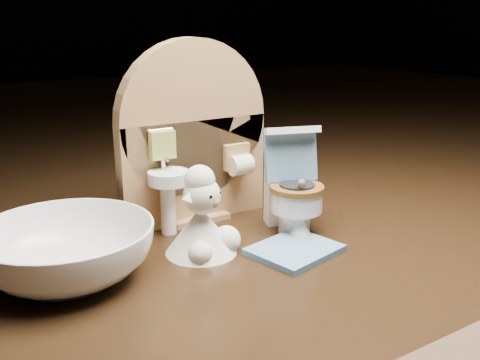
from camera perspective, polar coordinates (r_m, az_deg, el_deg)
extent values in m
cube|color=#332312|center=(0.43, -0.51, -12.93)|extent=(2.50, 2.50, 0.10)
cube|color=#A47748|center=(0.45, -4.92, 1.05)|extent=(0.13, 0.02, 0.09)
cylinder|color=#A47748|center=(0.44, -5.06, 6.47)|extent=(0.13, 0.02, 0.13)
cube|color=#A47748|center=(0.46, -4.80, -3.80)|extent=(0.05, 0.04, 0.01)
cylinder|color=white|center=(0.43, -7.67, -2.87)|extent=(0.01, 0.01, 0.04)
cylinder|color=white|center=(0.42, -7.63, 0.26)|extent=(0.03, 0.03, 0.01)
cylinder|color=silver|center=(0.42, -8.20, 1.86)|extent=(0.00, 0.00, 0.01)
cube|color=#A3AA48|center=(0.42, -8.28, 3.72)|extent=(0.02, 0.01, 0.02)
cube|color=#A47748|center=(0.45, -0.34, 2.51)|extent=(0.02, 0.01, 0.02)
cylinder|color=beige|center=(0.45, 0.06, 1.62)|extent=(0.02, 0.02, 0.02)
cylinder|color=white|center=(0.43, 5.83, -4.32)|extent=(0.03, 0.03, 0.02)
cylinder|color=white|center=(0.42, 6.05, -2.18)|extent=(0.04, 0.04, 0.02)
cylinder|color=brown|center=(0.42, 6.09, -0.88)|extent=(0.04, 0.04, 0.00)
cube|color=white|center=(0.45, 4.94, -1.42)|extent=(0.04, 0.03, 0.05)
cube|color=#577E9E|center=(0.43, 5.39, 2.71)|extent=(0.04, 0.03, 0.04)
cube|color=white|center=(0.42, 5.66, 5.31)|extent=(0.04, 0.02, 0.01)
cylinder|color=#BFCC4D|center=(0.44, 6.22, 2.62)|extent=(0.01, 0.01, 0.01)
cube|color=#577E9E|center=(0.40, 5.84, -7.43)|extent=(0.07, 0.06, 0.00)
cone|color=white|center=(0.42, 6.45, -4.82)|extent=(0.02, 0.02, 0.02)
cylinder|color=#59595B|center=(0.41, 6.54, -2.17)|extent=(0.00, 0.00, 0.03)
sphere|color=#59595B|center=(0.41, 6.60, -0.34)|extent=(0.01, 0.01, 0.01)
cone|color=white|center=(0.39, -4.20, -5.32)|extent=(0.05, 0.05, 0.04)
sphere|color=white|center=(0.39, -1.45, -6.39)|extent=(0.02, 0.02, 0.02)
sphere|color=white|center=(0.38, -4.23, -7.79)|extent=(0.02, 0.02, 0.02)
sphere|color=silver|center=(0.38, -4.07, -1.70)|extent=(0.03, 0.03, 0.03)
sphere|color=tan|center=(0.38, -2.91, -2.35)|extent=(0.01, 0.01, 0.01)
sphere|color=white|center=(0.38, -4.32, -0.01)|extent=(0.02, 0.02, 0.02)
cone|color=silver|center=(0.37, -5.47, -1.63)|extent=(0.01, 0.01, 0.01)
cone|color=silver|center=(0.39, -3.17, -0.70)|extent=(0.01, 0.01, 0.01)
sphere|color=black|center=(0.37, -3.21, -1.81)|extent=(0.00, 0.00, 0.00)
sphere|color=black|center=(0.38, -2.32, -1.43)|extent=(0.00, 0.00, 0.00)
imported|color=white|center=(0.37, -18.02, -7.32)|extent=(0.12, 0.12, 0.04)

